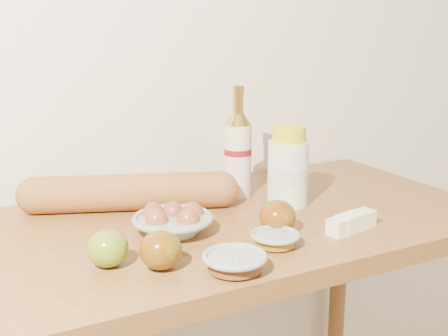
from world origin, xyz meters
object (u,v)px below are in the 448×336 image
Objects in this scene: bourbon_bottle at (238,152)px; cream_bottle at (288,169)px; baguette at (130,192)px; table at (218,273)px; egg_bowl at (173,222)px.

bourbon_bottle is 0.13m from cream_bottle.
bourbon_bottle is 0.27m from baguette.
baguette reaches higher than table.
baguette is (-0.14, 0.15, 0.16)m from table.
cream_bottle is 0.38× the size of baguette.
table is at bearing 13.60° from egg_bowl.
table is 0.19m from egg_bowl.
egg_bowl is at bearing -168.06° from cream_bottle.
bourbon_bottle is 0.29m from egg_bowl.
table is 0.28m from cream_bottle.
table is 0.29m from bourbon_bottle.
egg_bowl is at bearing -166.40° from table.
table is at bearing -171.45° from cream_bottle.
cream_bottle is (0.07, -0.11, -0.02)m from bourbon_bottle.
egg_bowl is 0.44× the size of baguette.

